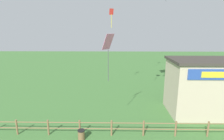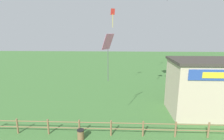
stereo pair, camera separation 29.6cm
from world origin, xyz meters
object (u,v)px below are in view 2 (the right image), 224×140
Objects in this scene: seaside_building at (218,87)px; kite_pink_diamond at (108,47)px; trash_bin at (81,135)px; kite_red_diamond at (113,15)px.

kite_pink_diamond is at bearing -164.12° from seaside_building.
kite_red_diamond reaches higher than trash_bin.
kite_pink_diamond is at bearing 41.29° from trash_bin.
seaside_building reaches higher than trash_bin.
seaside_building is 11.38× the size of trash_bin.
seaside_building is 13.42m from kite_red_diamond.
trash_bin is at bearing -159.21° from seaside_building.
kite_red_diamond is at bearing 151.81° from seaside_building.
trash_bin is 0.36× the size of kite_red_diamond.
kite_red_diamond is 0.59× the size of kite_pink_diamond.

